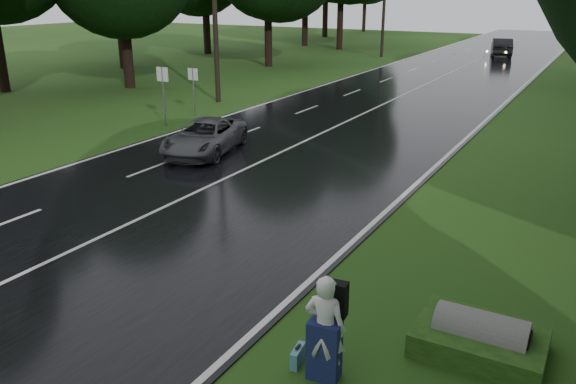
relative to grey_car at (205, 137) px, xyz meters
The scene contains 15 objects.
ground 10.88m from the grey_car, 76.42° to the right, with size 160.00×160.00×0.00m, color #264B16.
road 9.81m from the grey_car, 74.90° to the left, with size 12.00×140.00×0.04m, color black.
lane_center 9.80m from the grey_car, 74.90° to the left, with size 0.12×140.00×0.01m, color silver.
grey_car is the anchor object (origin of this frame).
far_car 41.10m from the grey_car, 84.76° to the left, with size 1.73×4.97×1.64m, color black.
hitchhiker 14.25m from the grey_car, 45.14° to the right, with size 0.73×0.67×1.88m.
suitcase 13.83m from the grey_car, 46.51° to the right, with size 0.13×0.45×0.32m, color teal.
culvert 14.63m from the grey_car, 33.82° to the right, with size 0.79×0.79×1.58m, color slate.
utility_pole_mid 10.90m from the grey_car, 123.15° to the left, with size 1.80×0.28×9.40m, color black, non-canonical shape.
utility_pole_far 35.63m from the grey_car, 99.62° to the left, with size 1.80×0.28×9.56m, color black, non-canonical shape.
road_sign_a 5.63m from the grey_car, 146.37° to the left, with size 0.65×0.10×2.70m, color white, non-canonical shape.
road_sign_b 7.10m from the grey_car, 131.19° to the left, with size 0.58×0.10×2.40m, color white, non-canonical shape.
tree_left_d 17.40m from the grey_car, 143.15° to the left, with size 8.11×8.11×12.68m, color black, non-canonical shape.
tree_left_e 26.72m from the grey_car, 115.80° to the left, with size 8.94×8.94×13.96m, color black, non-canonical shape.
tree_left_f 41.34m from the grey_car, 107.25° to the left, with size 11.32×11.32×17.69m, color black, non-canonical shape.
Camera 1 is at (10.91, -6.87, 6.11)m, focal length 36.07 mm.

